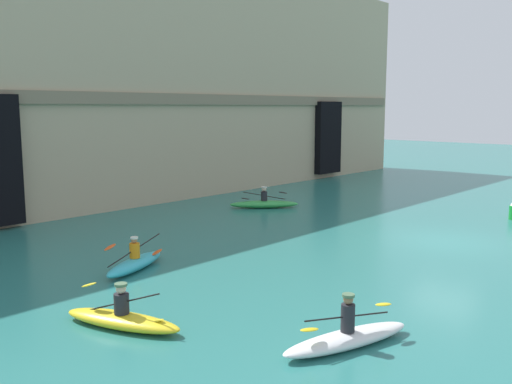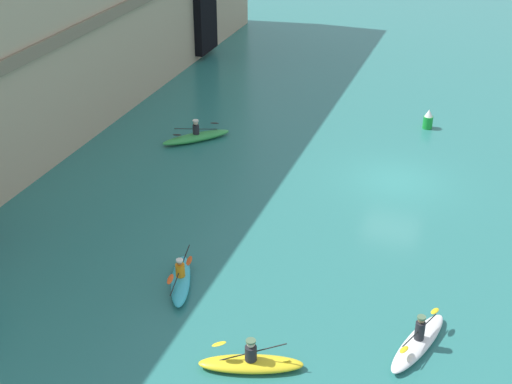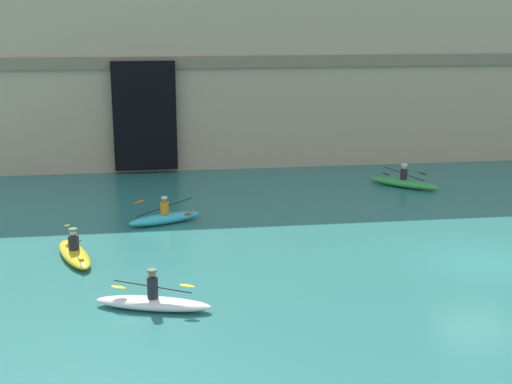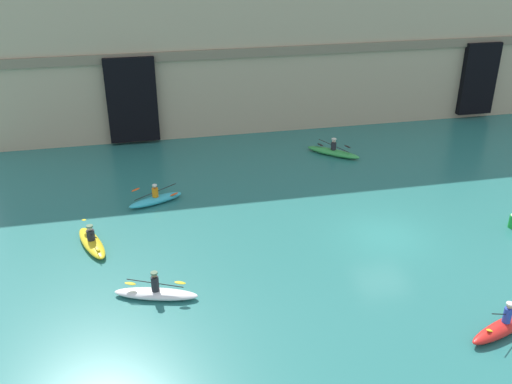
# 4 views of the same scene
# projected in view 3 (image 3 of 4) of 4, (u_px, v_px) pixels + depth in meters

# --- Properties ---
(ground_plane) EXTENTS (120.00, 120.00, 0.00)m
(ground_plane) POSITION_uv_depth(u_px,v_px,m) (479.00, 260.00, 23.36)
(ground_plane) COLOR #28706B
(cliff_bluff) EXTENTS (41.48, 5.55, 13.21)m
(cliff_bluff) POSITION_uv_depth(u_px,v_px,m) (361.00, 36.00, 38.42)
(cliff_bluff) COLOR tan
(cliff_bluff) RESTS_ON ground
(kayak_cyan) EXTENTS (2.94, 1.67, 1.06)m
(kayak_cyan) POSITION_uv_depth(u_px,v_px,m) (165.00, 218.00, 27.30)
(kayak_cyan) COLOR #33B2C6
(kayak_cyan) RESTS_ON ground
(kayak_white) EXTENTS (3.32, 1.64, 1.16)m
(kayak_white) POSITION_uv_depth(u_px,v_px,m) (153.00, 302.00, 19.51)
(kayak_white) COLOR white
(kayak_white) RESTS_ON ground
(kayak_green) EXTENTS (3.00, 2.92, 1.09)m
(kayak_green) POSITION_uv_depth(u_px,v_px,m) (403.00, 182.00, 32.90)
(kayak_green) COLOR green
(kayak_green) RESTS_ON ground
(kayak_yellow) EXTENTS (1.69, 3.14, 1.06)m
(kayak_yellow) POSITION_uv_depth(u_px,v_px,m) (74.00, 253.00, 23.41)
(kayak_yellow) COLOR yellow
(kayak_yellow) RESTS_ON ground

